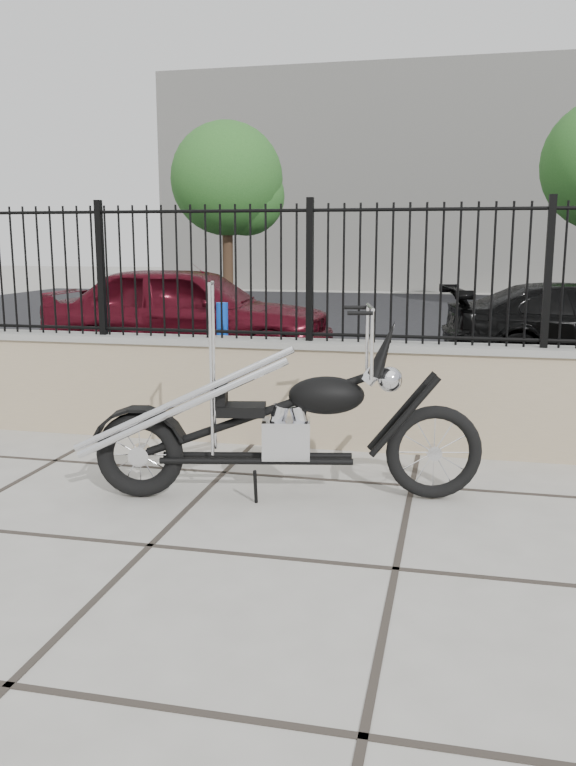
# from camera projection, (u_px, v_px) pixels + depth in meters

# --- Properties ---
(ground_plane) EXTENTS (90.00, 90.00, 0.00)m
(ground_plane) POSITION_uv_depth(u_px,v_px,m) (396.00, 569.00, 4.25)
(ground_plane) COLOR #99968E
(ground_plane) RESTS_ON ground
(parking_lot) EXTENTS (30.00, 30.00, 0.00)m
(parking_lot) POSITION_uv_depth(u_px,v_px,m) (443.00, 326.00, 16.23)
(parking_lot) COLOR black
(parking_lot) RESTS_ON ground
(retaining_wall) EXTENTS (14.00, 0.36, 0.96)m
(retaining_wall) POSITION_uv_depth(u_px,v_px,m) (421.00, 398.00, 6.56)
(retaining_wall) COLOR gray
(retaining_wall) RESTS_ON ground_plane
(iron_fence) EXTENTS (14.00, 0.08, 1.20)m
(iron_fence) POSITION_uv_depth(u_px,v_px,m) (425.00, 274.00, 6.35)
(iron_fence) COLOR black
(iron_fence) RESTS_ON retaining_wall
(background_building) EXTENTS (22.00, 6.00, 8.00)m
(background_building) POSITION_uv_depth(u_px,v_px,m) (455.00, 183.00, 28.88)
(background_building) COLOR beige
(background_building) RESTS_ON ground_plane
(chopper_motorcycle) EXTENTS (2.69, 0.98, 1.59)m
(chopper_motorcycle) POSITION_uv_depth(u_px,v_px,m) (279.00, 391.00, 5.29)
(chopper_motorcycle) COLOR black
(chopper_motorcycle) RESTS_ON ground_plane
(car_red) EXTENTS (4.47, 1.91, 1.50)m
(car_red) POSITION_uv_depth(u_px,v_px,m) (189.00, 313.00, 11.42)
(car_red) COLOR #480A14
(car_red) RESTS_ON parking_lot
(bollard_a) EXTENTS (0.16, 0.16, 1.14)m
(bollard_a) POSITION_uv_depth(u_px,v_px,m) (223.00, 351.00, 8.71)
(bollard_a) COLOR #0C4AB4
(bollard_a) RESTS_ON ground_plane
(tree_left) EXTENTS (3.07, 3.07, 5.18)m
(tree_left) POSITION_uv_depth(u_px,v_px,m) (227.00, 174.00, 20.37)
(tree_left) COLOR #382619
(tree_left) RESTS_ON ground_plane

